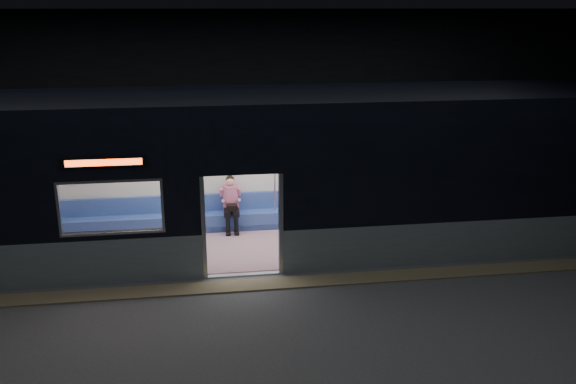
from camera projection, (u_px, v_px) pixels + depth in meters
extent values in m
cube|color=#47494C|center=(248.00, 300.00, 10.95)|extent=(24.00, 14.00, 0.01)
cube|color=black|center=(242.00, 11.00, 9.50)|extent=(24.00, 14.00, 0.04)
cube|color=black|center=(225.00, 103.00, 16.83)|extent=(24.00, 0.04, 5.00)
cube|color=#8C7F59|center=(246.00, 285.00, 11.47)|extent=(22.80, 0.50, 0.03)
cube|color=#8894A2|center=(479.00, 240.00, 12.50)|extent=(8.30, 0.12, 0.90)
cube|color=black|center=(486.00, 165.00, 12.03)|extent=(8.30, 0.12, 2.30)
cube|color=black|center=(241.00, 144.00, 11.19)|extent=(1.40, 0.12, 1.15)
cube|color=#B7BABC|center=(204.00, 228.00, 11.55)|extent=(0.08, 0.14, 2.05)
cube|color=#B7BABC|center=(281.00, 224.00, 11.76)|extent=(0.08, 0.14, 2.05)
cube|color=black|center=(104.00, 162.00, 10.84)|extent=(1.50, 0.04, 0.18)
cube|color=#F94713|center=(104.00, 162.00, 10.83)|extent=(1.34, 0.03, 0.12)
cube|color=silver|center=(233.00, 161.00, 14.21)|extent=(18.00, 0.12, 3.20)
cube|color=black|center=(235.00, 98.00, 12.36)|extent=(18.00, 3.00, 0.15)
cube|color=gray|center=(239.00, 247.00, 13.31)|extent=(17.76, 2.76, 0.04)
cube|color=silver|center=(236.00, 142.00, 12.63)|extent=(17.76, 2.76, 0.10)
cube|color=#30408D|center=(235.00, 220.00, 14.31)|extent=(11.00, 0.48, 0.41)
cube|color=#30408D|center=(234.00, 201.00, 14.37)|extent=(11.00, 0.10, 0.40)
cube|color=#7B5A5F|center=(71.00, 266.00, 11.75)|extent=(4.40, 0.48, 0.41)
cube|color=#7B5A5F|center=(400.00, 247.00, 12.67)|extent=(4.40, 0.48, 0.41)
cylinder|color=silver|center=(192.00, 216.00, 11.77)|extent=(0.04, 0.04, 2.26)
cylinder|color=silver|center=(192.00, 184.00, 13.91)|extent=(0.04, 0.04, 2.26)
cylinder|color=silver|center=(289.00, 211.00, 12.04)|extent=(0.04, 0.04, 2.26)
cylinder|color=silver|center=(275.00, 180.00, 14.18)|extent=(0.04, 0.04, 2.26)
cylinder|color=silver|center=(233.00, 150.00, 13.77)|extent=(11.00, 0.03, 0.03)
cube|color=black|center=(227.00, 212.00, 14.00)|extent=(0.15, 0.43, 0.15)
cube|color=black|center=(236.00, 212.00, 14.03)|extent=(0.15, 0.43, 0.15)
cylinder|color=black|center=(228.00, 226.00, 13.89)|extent=(0.10, 0.10, 0.43)
cylinder|color=black|center=(236.00, 225.00, 13.92)|extent=(0.10, 0.10, 0.43)
cube|color=#C16287|center=(231.00, 209.00, 14.18)|extent=(0.36, 0.20, 0.18)
cylinder|color=#C16287|center=(230.00, 195.00, 14.11)|extent=(0.41, 0.41, 0.47)
sphere|color=tan|center=(230.00, 181.00, 14.00)|extent=(0.19, 0.19, 0.19)
sphere|color=black|center=(230.00, 180.00, 14.02)|extent=(0.20, 0.20, 0.20)
cube|color=black|center=(232.00, 207.00, 13.91)|extent=(0.29, 0.27, 0.12)
cube|color=white|center=(391.00, 160.00, 14.69)|extent=(1.09, 0.03, 0.71)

